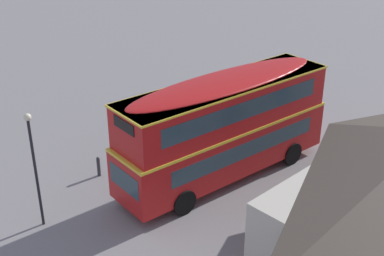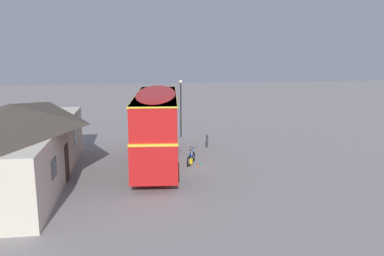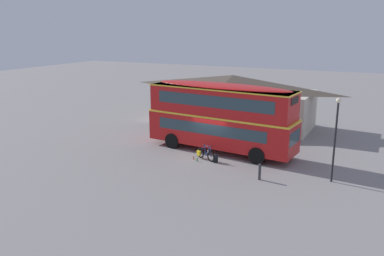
{
  "view_description": "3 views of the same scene",
  "coord_description": "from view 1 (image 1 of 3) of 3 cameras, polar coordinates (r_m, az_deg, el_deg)",
  "views": [
    {
      "loc": [
        15.62,
        14.63,
        12.33
      ],
      "look_at": [
        1.31,
        -0.01,
        2.39
      ],
      "focal_mm": 48.21,
      "sensor_mm": 36.0,
      "label": 1
    },
    {
      "loc": [
        -24.07,
        2.53,
        7.35
      ],
      "look_at": [
        1.1,
        -1.29,
        2.2
      ],
      "focal_mm": 37.01,
      "sensor_mm": 36.0,
      "label": 2
    },
    {
      "loc": [
        10.35,
        -23.62,
        8.43
      ],
      "look_at": [
        -0.75,
        -1.2,
        2.08
      ],
      "focal_mm": 36.94,
      "sensor_mm": 36.0,
      "label": 3
    }
  ],
  "objects": [
    {
      "name": "ground_plane",
      "position": [
        24.7,
        2.2,
        -4.08
      ],
      "size": [
        120.0,
        120.0,
        0.0
      ],
      "primitive_type": "plane",
      "color": "gray"
    },
    {
      "name": "double_decker_bus",
      "position": [
        22.6,
        3.69,
        0.46
      ],
      "size": [
        10.74,
        3.52,
        4.79
      ],
      "color": "black",
      "rests_on": "ground"
    },
    {
      "name": "touring_bicycle",
      "position": [
        25.09,
        0.24,
        -2.57
      ],
      "size": [
        1.6,
        0.79,
        1.04
      ],
      "color": "black",
      "rests_on": "ground"
    },
    {
      "name": "backpack_on_ground",
      "position": [
        24.74,
        -1.54,
        -3.24
      ],
      "size": [
        0.36,
        0.34,
        0.57
      ],
      "color": "black",
      "rests_on": "ground"
    },
    {
      "name": "water_bottle_red_squeeze",
      "position": [
        25.83,
        0.75,
        -2.37
      ],
      "size": [
        0.07,
        0.07,
        0.22
      ],
      "color": "#D84C33",
      "rests_on": "ground"
    },
    {
      "name": "water_bottle_green_metal",
      "position": [
        25.75,
        -0.19,
        -2.46
      ],
      "size": [
        0.08,
        0.08,
        0.23
      ],
      "color": "green",
      "rests_on": "ground"
    },
    {
      "name": "street_lamp",
      "position": [
        20.03,
        -17.1,
        -3.29
      ],
      "size": [
        0.28,
        0.28,
        4.8
      ],
      "color": "black",
      "rests_on": "ground"
    },
    {
      "name": "kerb_bollard",
      "position": [
        23.96,
        -10.29,
        -4.17
      ],
      "size": [
        0.16,
        0.16,
        0.97
      ],
      "color": "#333338",
      "rests_on": "ground"
    }
  ]
}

